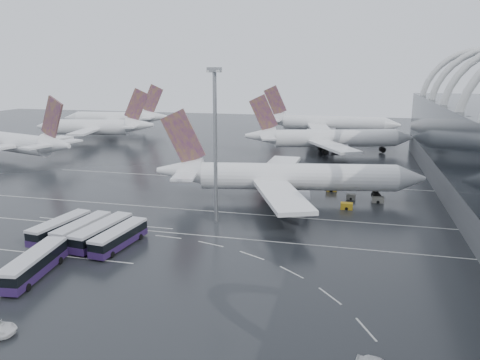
% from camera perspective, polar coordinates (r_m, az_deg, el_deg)
% --- Properties ---
extents(ground, '(420.00, 420.00, 0.00)m').
position_cam_1_polar(ground, '(84.12, -1.83, -6.52)').
color(ground, black).
rests_on(ground, ground).
extents(lane_marking_near, '(120.00, 0.25, 0.01)m').
position_cam_1_polar(lane_marking_near, '(82.32, -2.21, -6.98)').
color(lane_marking_near, beige).
rests_on(lane_marking_near, ground).
extents(lane_marking_mid, '(120.00, 0.25, 0.01)m').
position_cam_1_polar(lane_marking_mid, '(95.10, 0.11, -4.09)').
color(lane_marking_mid, beige).
rests_on(lane_marking_mid, ground).
extents(lane_marking_far, '(120.00, 0.25, 0.01)m').
position_cam_1_polar(lane_marking_far, '(121.48, 3.22, -0.17)').
color(lane_marking_far, beige).
rests_on(lane_marking_far, ground).
extents(bus_bay_line_south, '(28.00, 0.25, 0.01)m').
position_cam_1_polar(bus_bay_line_south, '(80.61, -21.93, -8.47)').
color(bus_bay_line_south, beige).
rests_on(bus_bay_line_south, ground).
extents(bus_bay_line_north, '(28.00, 0.25, 0.01)m').
position_cam_1_polar(bus_bay_line_north, '(93.14, -16.26, -5.05)').
color(bus_bay_line_north, beige).
rests_on(bus_bay_line_north, ground).
extents(airliner_main, '(59.38, 51.41, 20.16)m').
position_cam_1_polar(airliner_main, '(104.30, 5.45, 0.32)').
color(airliner_main, white).
rests_on(airliner_main, ground).
extents(airliner_gate_b, '(57.09, 50.64, 20.14)m').
position_cam_1_polar(airliner_gate_b, '(162.64, 10.52, 4.97)').
color(airliner_gate_b, white).
rests_on(airliner_gate_b, ground).
extents(airliner_gate_c, '(59.33, 54.85, 21.18)m').
position_cam_1_polar(airliner_gate_c, '(204.80, 10.38, 6.80)').
color(airliner_gate_c, white).
rests_on(airliner_gate_c, ground).
extents(jet_remote_west, '(47.44, 38.53, 20.90)m').
position_cam_1_polar(jet_remote_west, '(163.14, -25.26, 4.04)').
color(jet_remote_west, white).
rests_on(jet_remote_west, ground).
extents(jet_remote_mid, '(48.12, 38.89, 20.94)m').
position_cam_1_polar(jet_remote_mid, '(196.22, -17.04, 6.17)').
color(jet_remote_mid, white).
rests_on(jet_remote_mid, ground).
extents(jet_remote_far, '(49.20, 39.73, 21.40)m').
position_cam_1_polar(jet_remote_far, '(224.79, -14.72, 7.23)').
color(jet_remote_far, white).
rests_on(jet_remote_far, ground).
extents(bus_row_near_a, '(4.64, 13.32, 3.21)m').
position_cam_1_polar(bus_row_near_a, '(87.47, -21.10, -5.44)').
color(bus_row_near_a, '#261541').
rests_on(bus_row_near_a, ground).
extents(bus_row_near_b, '(4.31, 13.18, 3.19)m').
position_cam_1_polar(bus_row_near_b, '(85.22, -18.68, -5.74)').
color(bus_row_near_b, '#261541').
rests_on(bus_row_near_b, ground).
extents(bus_row_near_c, '(4.72, 14.00, 3.38)m').
position_cam_1_polar(bus_row_near_c, '(82.56, -16.48, -6.12)').
color(bus_row_near_c, '#261541').
rests_on(bus_row_near_c, ground).
extents(bus_row_near_d, '(4.26, 13.21, 3.19)m').
position_cam_1_polar(bus_row_near_d, '(79.86, -14.51, -6.75)').
color(bus_row_near_d, '#261541').
rests_on(bus_row_near_d, ground).
extents(bus_row_far_c, '(4.89, 14.14, 3.41)m').
position_cam_1_polar(bus_row_far_c, '(73.15, -23.80, -9.34)').
color(bus_row_far_c, '#261541').
rests_on(bus_row_far_c, ground).
extents(floodlight_mast, '(2.22, 2.22, 28.90)m').
position_cam_1_polar(floodlight_mast, '(86.22, -3.05, 6.43)').
color(floodlight_mast, gray).
rests_on(floodlight_mast, ground).
extents(gse_cart_belly_a, '(2.50, 1.47, 1.36)m').
position_cam_1_polar(gse_cart_belly_a, '(100.24, 12.87, -3.10)').
color(gse_cart_belly_a, gold).
rests_on(gse_cart_belly_a, ground).
extents(gse_cart_belly_b, '(2.03, 1.20, 1.11)m').
position_cam_1_polar(gse_cart_belly_b, '(107.85, 13.36, -2.01)').
color(gse_cart_belly_b, slate).
rests_on(gse_cart_belly_b, ground).
extents(gse_cart_belly_c, '(1.87, 1.11, 1.02)m').
position_cam_1_polar(gse_cart_belly_c, '(101.16, 5.75, -2.77)').
color(gse_cart_belly_c, gold).
rests_on(gse_cart_belly_c, ground).
extents(gse_cart_belly_d, '(2.49, 1.47, 1.36)m').
position_cam_1_polar(gse_cart_belly_d, '(106.81, 16.47, -2.29)').
color(gse_cart_belly_d, slate).
rests_on(gse_cart_belly_d, ground).
extents(gse_cart_belly_e, '(2.53, 1.49, 1.38)m').
position_cam_1_polar(gse_cart_belly_e, '(113.90, 11.10, -0.99)').
color(gse_cart_belly_e, gold).
rests_on(gse_cart_belly_e, ground).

